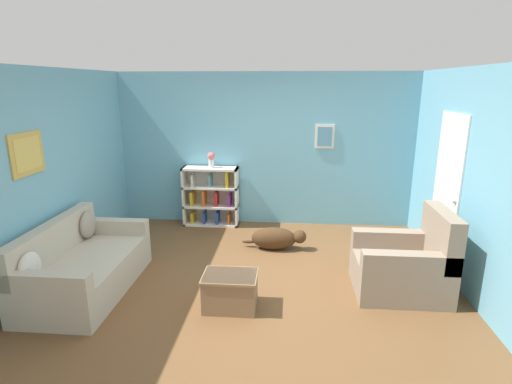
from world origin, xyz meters
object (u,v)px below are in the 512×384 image
couch (82,267)px  vase (211,159)px  bookshelf (211,197)px  coffee_table (230,290)px  dog (276,238)px  recliner_chair (406,265)px

couch → vase: bearing=65.3°
bookshelf → coffee_table: (0.73, -2.68, -0.29)m
dog → recliner_chair: bearing=-35.8°
bookshelf → vase: vase is taller
couch → dog: couch is taller
recliner_chair → vase: 3.55m
coffee_table → couch: bearing=172.3°
bookshelf → coffee_table: 2.80m
couch → recliner_chair: (3.83, 0.28, 0.04)m
bookshelf → vase: (0.03, -0.02, 0.67)m
bookshelf → recliner_chair: size_ratio=0.99×
couch → bookshelf: size_ratio=1.72×
recliner_chair → coffee_table: 2.09m
coffee_table → vase: bearing=104.8°
couch → recliner_chair: bearing=4.2°
coffee_table → vase: vase is taller
couch → recliner_chair: 3.84m
bookshelf → recliner_chair: bearing=-38.1°
vase → recliner_chair: bearing=-38.1°
couch → bookshelf: 2.68m
recliner_chair → vase: bearing=141.9°
couch → coffee_table: size_ratio=2.95×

